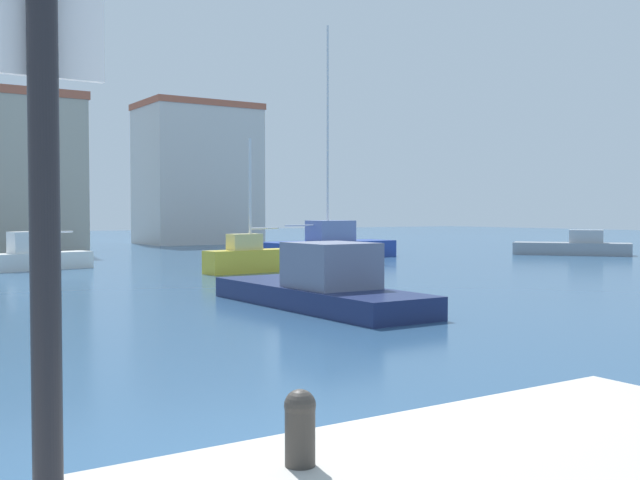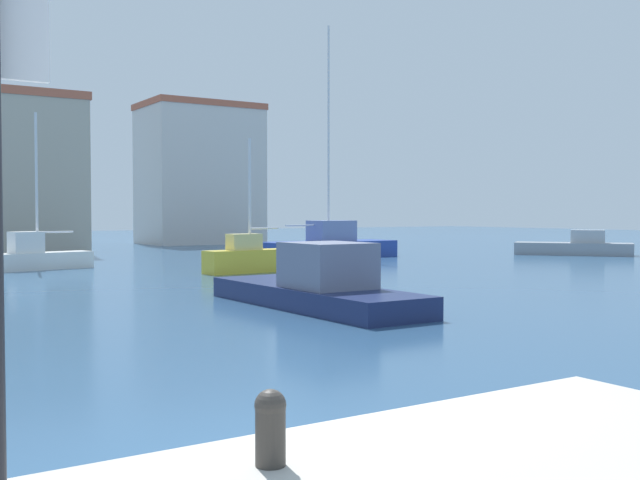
{
  "view_description": "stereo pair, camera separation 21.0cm",
  "coord_description": "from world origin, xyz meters",
  "px_view_note": "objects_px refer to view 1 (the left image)",
  "views": [
    {
      "loc": [
        -3.63,
        -6.01,
        2.52
      ],
      "look_at": [
        15.13,
        22.8,
        1.28
      ],
      "focal_mm": 42.14,
      "sensor_mm": 36.0,
      "label": 1
    },
    {
      "loc": [
        -3.45,
        -6.13,
        2.52
      ],
      "look_at": [
        15.13,
        22.8,
        1.28
      ],
      "focal_mm": 42.14,
      "sensor_mm": 36.0,
      "label": 2
    }
  ],
  "objects_px": {
    "motorboat_navy_mid_harbor": "(321,286)",
    "sailboat_blue_inner_mooring": "(328,245)",
    "sailboat_white_near_pier": "(35,256)",
    "motorboat_grey_far_right": "(574,247)",
    "sailboat_yellow_center_channel": "(250,258)",
    "mooring_bollard": "(300,424)"
  },
  "relations": [
    {
      "from": "mooring_bollard",
      "to": "motorboat_navy_mid_harbor",
      "type": "height_order",
      "value": "motorboat_navy_mid_harbor"
    },
    {
      "from": "motorboat_navy_mid_harbor",
      "to": "sailboat_blue_inner_mooring",
      "type": "distance_m",
      "value": 22.31
    },
    {
      "from": "sailboat_white_near_pier",
      "to": "motorboat_navy_mid_harbor",
      "type": "xyz_separation_m",
      "value": [
        3.39,
        -17.94,
        -0.03
      ]
    },
    {
      "from": "mooring_bollard",
      "to": "sailboat_white_near_pier",
      "type": "relative_size",
      "value": 0.07
    },
    {
      "from": "mooring_bollard",
      "to": "motorboat_navy_mid_harbor",
      "type": "bearing_deg",
      "value": 56.36
    },
    {
      "from": "sailboat_yellow_center_channel",
      "to": "sailboat_white_near_pier",
      "type": "height_order",
      "value": "sailboat_white_near_pier"
    },
    {
      "from": "sailboat_white_near_pier",
      "to": "motorboat_navy_mid_harbor",
      "type": "relative_size",
      "value": 0.89
    },
    {
      "from": "sailboat_yellow_center_channel",
      "to": "motorboat_grey_far_right",
      "type": "height_order",
      "value": "sailboat_yellow_center_channel"
    },
    {
      "from": "motorboat_navy_mid_harbor",
      "to": "mooring_bollard",
      "type": "bearing_deg",
      "value": -123.64
    },
    {
      "from": "motorboat_navy_mid_harbor",
      "to": "sailboat_blue_inner_mooring",
      "type": "relative_size",
      "value": 0.6
    },
    {
      "from": "mooring_bollard",
      "to": "sailboat_blue_inner_mooring",
      "type": "relative_size",
      "value": 0.04
    },
    {
      "from": "mooring_bollard",
      "to": "sailboat_white_near_pier",
      "type": "xyz_separation_m",
      "value": [
        5.09,
        30.67,
        -0.62
      ]
    },
    {
      "from": "mooring_bollard",
      "to": "motorboat_grey_far_right",
      "type": "height_order",
      "value": "motorboat_grey_far_right"
    },
    {
      "from": "sailboat_white_near_pier",
      "to": "motorboat_grey_far_right",
      "type": "xyz_separation_m",
      "value": [
        29.85,
        -5.18,
        -0.12
      ]
    },
    {
      "from": "mooring_bollard",
      "to": "sailboat_blue_inner_mooring",
      "type": "distance_m",
      "value": 37.6
    },
    {
      "from": "sailboat_blue_inner_mooring",
      "to": "sailboat_yellow_center_channel",
      "type": "bearing_deg",
      "value": -141.06
    },
    {
      "from": "sailboat_white_near_pier",
      "to": "motorboat_grey_far_right",
      "type": "distance_m",
      "value": 30.29
    },
    {
      "from": "mooring_bollard",
      "to": "sailboat_white_near_pier",
      "type": "bearing_deg",
      "value": 80.58
    },
    {
      "from": "sailboat_blue_inner_mooring",
      "to": "motorboat_navy_mid_harbor",
      "type": "bearing_deg",
      "value": -124.17
    },
    {
      "from": "sailboat_yellow_center_channel",
      "to": "sailboat_blue_inner_mooring",
      "type": "distance_m",
      "value": 11.12
    },
    {
      "from": "mooring_bollard",
      "to": "sailboat_blue_inner_mooring",
      "type": "xyz_separation_m",
      "value": [
        21.0,
        31.19,
        -0.51
      ]
    },
    {
      "from": "motorboat_navy_mid_harbor",
      "to": "sailboat_blue_inner_mooring",
      "type": "height_order",
      "value": "sailboat_blue_inner_mooring"
    }
  ]
}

